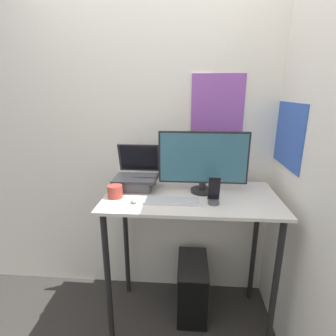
{
  "coord_description": "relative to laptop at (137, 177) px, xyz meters",
  "views": [
    {
      "loc": [
        -0.03,
        -1.28,
        1.64
      ],
      "look_at": [
        -0.15,
        0.29,
        1.17
      ],
      "focal_mm": 28.0,
      "sensor_mm": 36.0,
      "label": 1
    }
  ],
  "objects": [
    {
      "name": "keyboard",
      "position": [
        0.26,
        -0.22,
        -0.07
      ],
      "size": [
        0.34,
        0.11,
        0.02
      ],
      "color": "silver",
      "rests_on": "desk"
    },
    {
      "name": "wall_side_right",
      "position": [
        1.01,
        -0.4,
        0.23
      ],
      "size": [
        0.06,
        6.0,
        2.6
      ],
      "color": "silver",
      "rests_on": "ground_plane"
    },
    {
      "name": "cell_phone",
      "position": [
        0.5,
        -0.22,
        -0.02
      ],
      "size": [
        0.07,
        0.07,
        0.17
      ],
      "color": "#4C4C51",
      "rests_on": "desk"
    },
    {
      "name": "mouse",
      "position": [
        0.03,
        -0.24,
        -0.06
      ],
      "size": [
        0.04,
        0.06,
        0.03
      ],
      "color": "#99999E",
      "rests_on": "desk"
    },
    {
      "name": "computer_tower",
      "position": [
        0.4,
        -0.01,
        -0.86
      ],
      "size": [
        0.22,
        0.41,
        0.42
      ],
      "color": "black",
      "rests_on": "ground_plane"
    },
    {
      "name": "mug",
      "position": [
        -0.11,
        -0.17,
        -0.04
      ],
      "size": [
        0.09,
        0.09,
        0.08
      ],
      "color": "#9E382D",
      "rests_on": "desk"
    },
    {
      "name": "monitor",
      "position": [
        0.44,
        -0.04,
        0.13
      ],
      "size": [
        0.58,
        0.15,
        0.4
      ],
      "color": "black",
      "rests_on": "desk"
    },
    {
      "name": "laptop",
      "position": [
        0.0,
        0.0,
        0.0
      ],
      "size": [
        0.29,
        0.27,
        0.29
      ],
      "color": "#4C4C51",
      "rests_on": "desk"
    },
    {
      "name": "desk",
      "position": [
        0.37,
        -0.1,
        -0.24
      ],
      "size": [
        1.11,
        0.59,
        0.99
      ],
      "color": "beige",
      "rests_on": "ground_plane"
    },
    {
      "name": "wall_back",
      "position": [
        0.37,
        0.28,
        0.23
      ],
      "size": [
        6.0,
        0.06,
        2.6
      ],
      "color": "silver",
      "rests_on": "ground_plane"
    }
  ]
}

